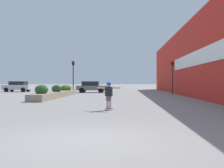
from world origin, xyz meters
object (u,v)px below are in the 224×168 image
Objects in this scene: traffic_light_right at (172,72)px; skateboard at (109,109)px; car_leftmost at (92,87)px; traffic_light_left at (73,72)px; skateboarder at (109,92)px; car_center_left at (18,86)px.

skateboard is at bearing -110.83° from traffic_light_right.
car_leftmost is 5.25m from traffic_light_left.
traffic_light_right reaches higher than skateboard.
skateboarder is at bearing -110.83° from traffic_light_right.
skateboard is 17.15m from traffic_light_right.
traffic_light_right reaches higher than car_leftmost.
traffic_light_left reaches higher than skateboard.
skateboard is 0.16× the size of car_leftmost.
car_leftmost is at bearing 72.75° from traffic_light_left.
car_center_left is 1.04× the size of traffic_light_left.
traffic_light_left is (-5.20, 15.92, 1.66)m from skateboarder.
car_leftmost reaches higher than skateboard.
car_leftmost is (-3.73, 20.64, 0.71)m from skateboard.
car_center_left reaches higher than skateboard.
skateboard is 16.93m from traffic_light_left.
traffic_light_left is at bearing 179.72° from traffic_light_right.
traffic_light_left is at bearing -17.25° from car_leftmost.
traffic_light_left is at bearing 127.85° from skateboarder.
car_leftmost is 11.10m from car_center_left.
traffic_light_left reaches higher than traffic_light_right.
car_center_left is at bearing 144.98° from traffic_light_left.
traffic_light_left is 11.23m from traffic_light_right.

